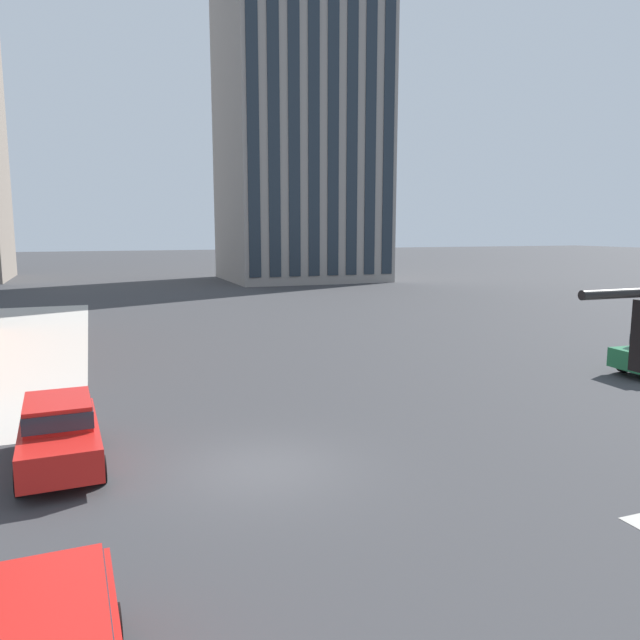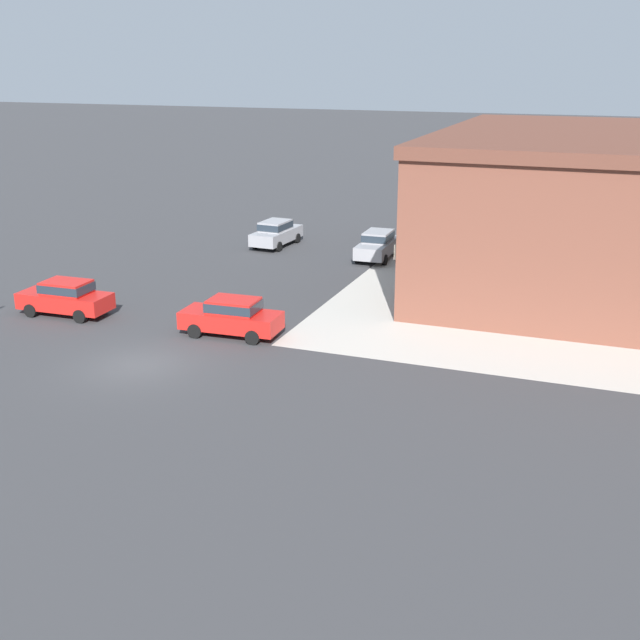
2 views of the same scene
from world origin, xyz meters
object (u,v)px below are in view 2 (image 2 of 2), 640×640
object	(u,v)px
car_main_southbound_near	(378,244)
car_cross_eastbound	(232,315)
car_main_northbound_near	(66,296)
car_parked_curb	(276,232)

from	to	relation	value
car_main_southbound_near	car_cross_eastbound	world-z (taller)	same
car_main_northbound_near	car_parked_curb	world-z (taller)	same
car_main_southbound_near	car_cross_eastbound	size ratio (longest dim) A/B	0.99
car_main_northbound_near	car_parked_curb	xyz separation A→B (m)	(-16.98, 3.40, 0.00)
car_main_southbound_near	car_parked_curb	bearing A→B (deg)	-97.42
car_main_northbound_near	car_main_southbound_near	distance (m)	19.21
car_parked_curb	car_cross_eastbound	bearing A→B (deg)	17.52
car_main_northbound_near	car_cross_eastbound	bearing A→B (deg)	91.04
car_main_southbound_near	car_cross_eastbound	distance (m)	16.00
car_main_northbound_near	car_cross_eastbound	distance (m)	8.71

